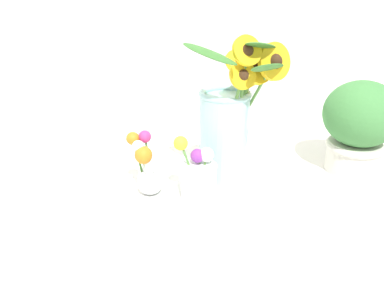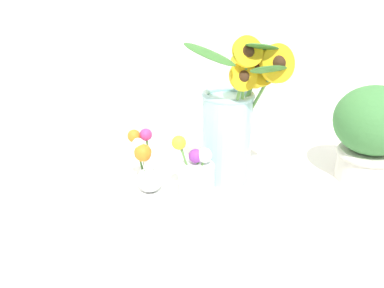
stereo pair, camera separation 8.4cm
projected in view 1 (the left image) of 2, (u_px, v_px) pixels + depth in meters
The scene contains 6 objects.
ground_plane at pixel (209, 216), 0.82m from camera, with size 6.00×6.00×0.00m, color silver.
serving_tray at pixel (192, 191), 0.89m from camera, with size 0.51×0.51×0.02m.
mason_jar_sunflowers at pixel (229, 121), 0.88m from camera, with size 0.26×0.22×0.35m.
vase_small_center at pixel (199, 177), 0.83m from camera, with size 0.09×0.08×0.15m.
vase_bulb_right at pixel (147, 168), 0.85m from camera, with size 0.07×0.08×0.15m.
potted_plant at pixel (359, 124), 0.96m from camera, with size 0.19×0.19×0.25m.
Camera 1 is at (-0.32, -0.60, 0.48)m, focal length 35.00 mm.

